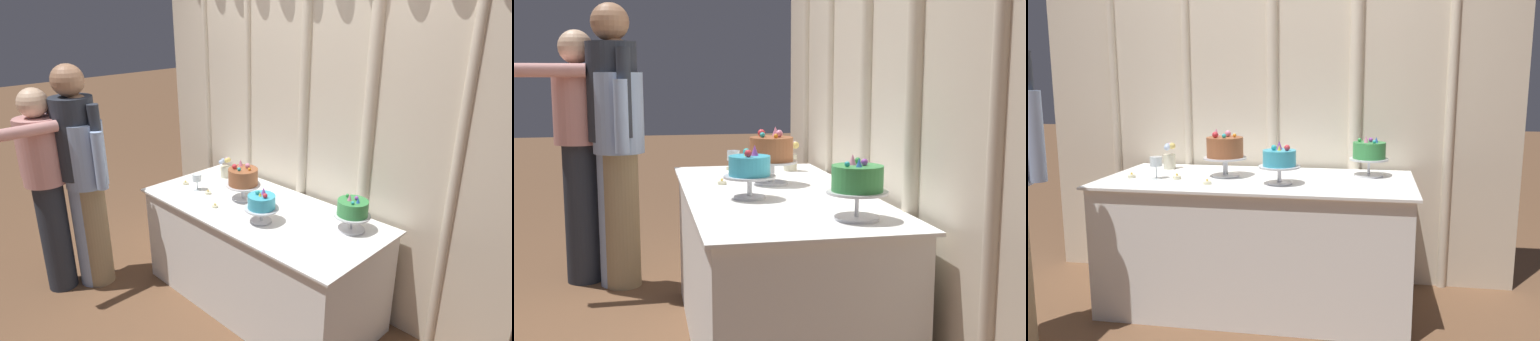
% 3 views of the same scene
% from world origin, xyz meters
% --- Properties ---
extents(draped_curtain, '(3.23, 0.17, 2.77)m').
position_xyz_m(draped_curtain, '(0.02, 0.58, 1.49)').
color(draped_curtain, beige).
rests_on(draped_curtain, ground_plane).
extents(cake_table, '(1.85, 0.85, 0.79)m').
position_xyz_m(cake_table, '(0.00, 0.10, 0.40)').
color(cake_table, white).
rests_on(cake_table, ground_plane).
extents(cake_display_leftmost, '(0.26, 0.26, 0.29)m').
position_xyz_m(cake_display_leftmost, '(-0.21, 0.13, 0.96)').
color(cake_display_leftmost, silver).
rests_on(cake_display_leftmost, cake_table).
extents(cake_display_center, '(0.24, 0.24, 0.24)m').
position_xyz_m(cake_display_center, '(0.16, -0.05, 0.93)').
color(cake_display_center, silver).
rests_on(cake_display_center, cake_table).
extents(cake_display_rightmost, '(0.24, 0.24, 0.25)m').
position_xyz_m(cake_display_rightmost, '(0.65, 0.29, 0.93)').
color(cake_display_rightmost, silver).
rests_on(cake_display_rightmost, cake_table).
extents(wine_glass, '(0.07, 0.07, 0.13)m').
position_xyz_m(wine_glass, '(-0.59, -0.01, 0.89)').
color(wine_glass, silver).
rests_on(wine_glass, cake_table).
extents(flower_vase, '(0.08, 0.12, 0.17)m').
position_xyz_m(flower_vase, '(-0.65, 0.33, 0.87)').
color(flower_vase, beige).
rests_on(flower_vase, cake_table).
extents(tealight_far_left, '(0.05, 0.05, 0.03)m').
position_xyz_m(tealight_far_left, '(-0.75, -0.01, 0.80)').
color(tealight_far_left, beige).
rests_on(tealight_far_left, cake_table).
extents(tealight_near_left, '(0.05, 0.05, 0.03)m').
position_xyz_m(tealight_near_left, '(-0.47, 0.00, 0.80)').
color(tealight_near_left, beige).
rests_on(tealight_near_left, cake_table).
extents(tealight_near_right, '(0.05, 0.05, 0.03)m').
position_xyz_m(tealight_near_right, '(-0.24, -0.12, 0.80)').
color(tealight_near_right, beige).
rests_on(tealight_near_right, cake_table).
extents(guest_man_dark_suit, '(0.48, 0.36, 1.57)m').
position_xyz_m(guest_man_dark_suit, '(-1.13, -0.66, 0.86)').
color(guest_man_dark_suit, '#9E8966').
rests_on(guest_man_dark_suit, ground_plane).
extents(guest_man_pink_jacket, '(0.45, 0.41, 1.79)m').
position_xyz_m(guest_man_pink_jacket, '(-1.16, -0.69, 1.00)').
color(guest_man_pink_jacket, '#93ADD6').
rests_on(guest_man_pink_jacket, ground_plane).
extents(guest_girl_blue_dress, '(0.45, 0.58, 1.63)m').
position_xyz_m(guest_girl_blue_dress, '(-1.28, -0.92, 0.91)').
color(guest_girl_blue_dress, '#282D38').
rests_on(guest_girl_blue_dress, ground_plane).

